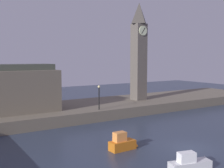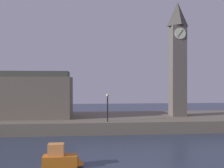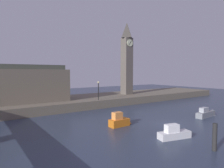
% 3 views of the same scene
% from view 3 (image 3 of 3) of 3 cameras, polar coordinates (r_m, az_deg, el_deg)
% --- Properties ---
extents(ground_plane, '(120.00, 120.00, 0.00)m').
position_cam_3_polar(ground_plane, '(26.54, 16.32, -11.06)').
color(ground_plane, '#2D384C').
extents(far_embankment, '(70.00, 12.00, 1.50)m').
position_cam_3_polar(far_embankment, '(41.62, -5.82, -4.65)').
color(far_embankment, '#6B6051').
rests_on(far_embankment, ground).
extents(clock_tower, '(2.28, 2.32, 16.41)m').
position_cam_3_polar(clock_tower, '(46.27, 4.28, 7.64)').
color(clock_tower, '#5B544C').
rests_on(clock_tower, far_embankment).
extents(parliament_hall, '(14.78, 6.07, 10.76)m').
position_cam_3_polar(parliament_hall, '(36.51, -25.26, 0.17)').
color(parliament_hall, '#6B6051').
rests_on(parliament_hall, far_embankment).
extents(streetlamp, '(0.36, 0.36, 3.41)m').
position_cam_3_polar(streetlamp, '(36.43, -3.92, -1.18)').
color(streetlamp, black).
rests_on(streetlamp, far_embankment).
extents(mooring_post_left, '(0.38, 0.38, 2.33)m').
position_cam_3_polar(mooring_post_left, '(19.09, 27.43, -13.40)').
color(mooring_post_left, '#262626').
rests_on(mooring_post_left, ground).
extents(boat_patrol_orange, '(3.05, 1.18, 1.75)m').
position_cam_3_polar(boat_patrol_orange, '(24.64, 2.37, -10.55)').
color(boat_patrol_orange, orange).
rests_on(boat_patrol_orange, ground).
extents(boat_cruiser_grey, '(4.46, 1.26, 1.50)m').
position_cam_3_polar(boat_cruiser_grey, '(32.65, 25.54, -7.61)').
color(boat_cruiser_grey, gray).
rests_on(boat_cruiser_grey, ground).
extents(boat_ferry_white, '(4.01, 1.83, 1.52)m').
position_cam_3_polar(boat_ferry_white, '(21.33, 17.88, -13.28)').
color(boat_ferry_white, silver).
rests_on(boat_ferry_white, ground).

